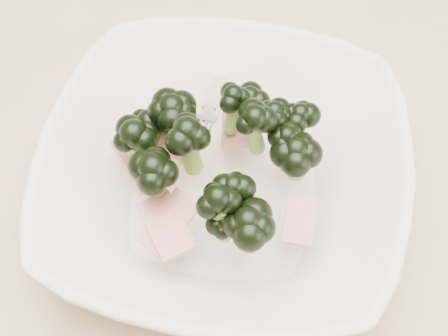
# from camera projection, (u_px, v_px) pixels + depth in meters

# --- Properties ---
(dining_table) EXTENTS (1.20, 0.80, 0.75)m
(dining_table) POSITION_uv_depth(u_px,v_px,m) (194.00, 179.00, 0.69)
(dining_table) COLOR tan
(dining_table) RESTS_ON ground
(broccoli_dish) EXTENTS (0.32, 0.32, 0.12)m
(broccoli_dish) POSITION_uv_depth(u_px,v_px,m) (223.00, 173.00, 0.53)
(broccoli_dish) COLOR beige
(broccoli_dish) RESTS_ON dining_table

